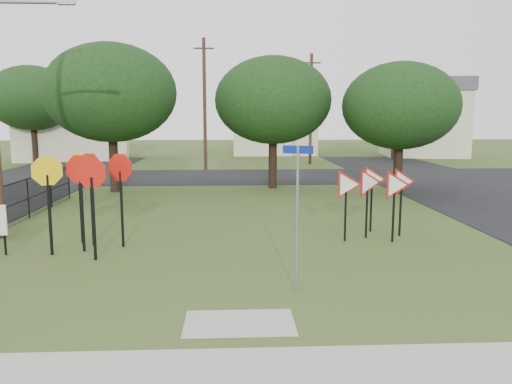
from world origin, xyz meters
TOP-DOWN VIEW (x-y plane):
  - ground at (0.00, 0.00)m, footprint 140.00×140.00m
  - sidewalk at (0.00, -4.20)m, footprint 30.00×1.60m
  - street_right at (12.00, 10.00)m, footprint 8.00×50.00m
  - street_far at (0.00, 20.00)m, footprint 60.00×8.00m
  - curb_pad at (0.00, -2.40)m, footprint 2.00×1.20m
  - street_name_sign at (1.24, -0.80)m, footprint 0.61×0.27m
  - stop_sign_cluster at (-4.17, 2.88)m, footprint 2.52×2.17m
  - yield_sign_cluster at (4.29, 3.93)m, footprint 2.82×1.54m
  - far_pole_a at (-2.00, 24.00)m, footprint 1.40×0.24m
  - far_pole_b at (6.00, 28.00)m, footprint 1.40×0.24m
  - far_pole_c at (-10.00, 30.00)m, footprint 1.40×0.24m
  - fence_run at (-7.60, 6.25)m, footprint 0.05×11.55m
  - house_left at (-14.00, 34.00)m, footprint 10.58×8.88m
  - house_mid at (4.00, 40.00)m, footprint 8.40×8.40m
  - house_right at (18.00, 36.00)m, footprint 8.30×8.30m
  - tree_near_left at (-6.00, 14.00)m, footprint 6.40×6.40m
  - tree_near_mid at (2.00, 15.00)m, footprint 6.00×6.00m
  - tree_near_right at (8.00, 13.00)m, footprint 5.60×5.60m
  - tree_far_left at (-16.00, 30.00)m, footprint 6.80×6.80m
  - tree_far_right at (14.00, 32.00)m, footprint 6.00×6.00m

SIDE VIEW (x-z plane):
  - ground at x=0.00m, z-range 0.00..0.00m
  - sidewalk at x=0.00m, z-range 0.00..0.02m
  - street_right at x=12.00m, z-range 0.00..0.02m
  - street_far at x=0.00m, z-range 0.00..0.02m
  - curb_pad at x=0.00m, z-range 0.00..0.02m
  - fence_run at x=-7.60m, z-range 0.03..1.53m
  - yield_sign_cluster at x=4.29m, z-range 0.53..2.74m
  - street_name_sign at x=1.24m, z-range 0.22..3.36m
  - stop_sign_cluster at x=-4.17m, z-range 0.64..3.35m
  - house_mid at x=4.00m, z-range 0.05..6.25m
  - house_left at x=-14.00m, z-range 0.05..7.25m
  - house_right at x=18.00m, z-range 0.05..7.25m
  - tree_near_right at x=8.00m, z-range 1.06..7.39m
  - far_pole_b at x=6.00m, z-range 0.10..8.60m
  - tree_near_mid at x=2.00m, z-range 1.14..7.94m
  - tree_far_right at x=14.00m, z-range 1.14..7.94m
  - far_pole_a at x=-2.00m, z-range 0.10..9.10m
  - far_pole_c at x=-10.00m, z-range 0.10..9.10m
  - tree_near_left at x=-6.00m, z-range 1.22..8.49m
  - tree_far_left at x=-16.00m, z-range 1.31..9.04m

